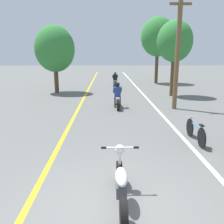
% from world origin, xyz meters
% --- Properties ---
extents(ground_plane, '(120.00, 120.00, 0.00)m').
position_xyz_m(ground_plane, '(0.00, 0.00, 0.00)').
color(ground_plane, '#60605E').
extents(lane_stripe_center, '(0.14, 48.00, 0.01)m').
position_xyz_m(lane_stripe_center, '(-1.70, 12.08, 0.00)').
color(lane_stripe_center, yellow).
rests_on(lane_stripe_center, ground).
extents(lane_stripe_edge, '(0.14, 48.00, 0.01)m').
position_xyz_m(lane_stripe_edge, '(2.55, 12.08, 0.00)').
color(lane_stripe_edge, white).
rests_on(lane_stripe_edge, ground).
extents(utility_pole, '(1.10, 0.24, 5.90)m').
position_xyz_m(utility_pole, '(3.52, 8.48, 3.04)').
color(utility_pole, brown).
rests_on(utility_pole, ground).
extents(roadside_tree_right_near, '(2.42, 2.18, 5.14)m').
position_xyz_m(roadside_tree_right_near, '(4.48, 12.57, 3.70)').
color(roadside_tree_right_near, '#513A23').
rests_on(roadside_tree_right_near, ground).
extents(roadside_tree_right_far, '(3.31, 2.98, 6.46)m').
position_xyz_m(roadside_tree_right_far, '(4.89, 20.15, 4.53)').
color(roadside_tree_right_far, '#513A23').
rests_on(roadside_tree_right_far, ground).
extents(roadside_tree_left, '(2.96, 2.67, 4.98)m').
position_xyz_m(roadside_tree_left, '(-4.00, 14.26, 3.26)').
color(roadside_tree_left, '#513A23').
rests_on(roadside_tree_left, ground).
extents(motorcycle_foreground, '(0.79, 1.96, 1.01)m').
position_xyz_m(motorcycle_foreground, '(0.13, 0.13, 0.42)').
color(motorcycle_foreground, black).
rests_on(motorcycle_foreground, ground).
extents(motorcycle_rider_lead, '(0.50, 2.08, 1.40)m').
position_xyz_m(motorcycle_rider_lead, '(0.45, 8.83, 0.53)').
color(motorcycle_rider_lead, black).
rests_on(motorcycle_rider_lead, ground).
extents(motorcycle_rider_far, '(0.50, 2.01, 1.37)m').
position_xyz_m(motorcycle_rider_far, '(0.60, 17.00, 0.52)').
color(motorcycle_rider_far, black).
rests_on(motorcycle_rider_far, ground).
extents(bicycle_parked, '(0.44, 1.73, 0.75)m').
position_xyz_m(bicycle_parked, '(2.84, 3.49, 0.35)').
color(bicycle_parked, black).
rests_on(bicycle_parked, ground).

